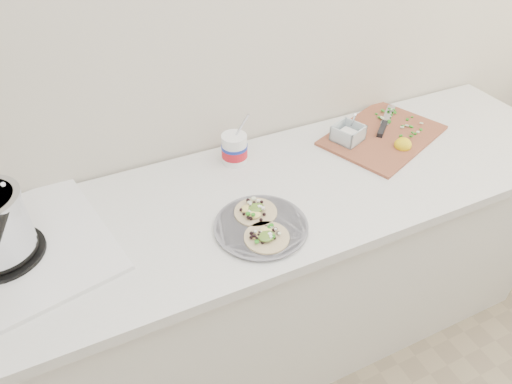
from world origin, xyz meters
name	(u,v)px	position (x,y,z in m)	size (l,w,h in m)	color
counter	(265,277)	(0.00, 1.43, 0.45)	(2.44, 0.66, 0.90)	silver
taco_plate	(261,224)	(-0.10, 1.27, 0.92)	(0.29, 0.29, 0.04)	slate
tub	(235,146)	(-0.03, 1.63, 0.97)	(0.10, 0.10, 0.21)	white
cutboard	(380,133)	(0.55, 1.54, 0.92)	(0.55, 0.47, 0.07)	brown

